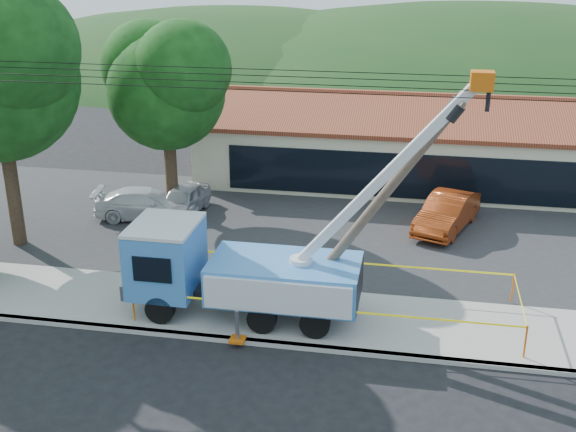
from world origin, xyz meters
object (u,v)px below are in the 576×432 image
Objects in this scene: car_white at (148,220)px; car_silver at (183,216)px; utility_truck at (238,269)px; car_red at (445,231)px; leaning_pole at (387,191)px.

car_silver is at bearing -74.03° from car_white.
utility_truck reaches higher than car_red.
leaning_pole reaches higher than car_white.
car_red is 1.00× the size of car_white.
car_red is 13.42m from car_white.
car_red is (2.29, 8.59, -4.66)m from leaning_pole.
leaning_pole is at bearing -132.92° from car_white.
utility_truck is at bearing -150.51° from car_white.
car_red is (7.06, 9.09, -1.79)m from utility_truck.
car_white is at bearing -150.16° from car_silver.
car_silver is at bearing 119.17° from utility_truck.
car_white is at bearing 145.83° from leaning_pole.
car_red reaches higher than car_silver.
leaning_pole is 2.10× the size of car_silver.
utility_truck is 10.36m from car_white.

